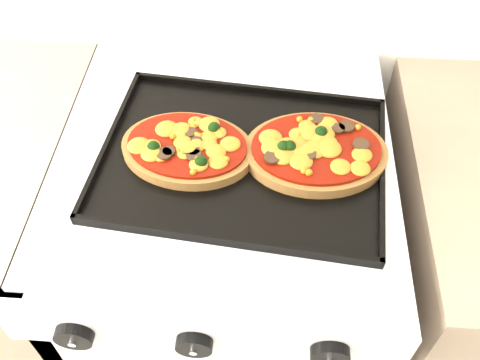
# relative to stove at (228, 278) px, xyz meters

# --- Properties ---
(stove) EXTENTS (0.60, 0.60, 0.91)m
(stove) POSITION_rel_stove_xyz_m (0.00, 0.00, 0.00)
(stove) COLOR silver
(stove) RESTS_ON floor
(control_panel) EXTENTS (0.60, 0.02, 0.09)m
(control_panel) POSITION_rel_stove_xyz_m (0.00, -0.31, 0.40)
(control_panel) COLOR silver
(control_panel) RESTS_ON stove
(knob_left) EXTENTS (0.06, 0.02, 0.06)m
(knob_left) POSITION_rel_stove_xyz_m (-0.19, -0.33, 0.40)
(knob_left) COLOR black
(knob_left) RESTS_ON control_panel
(knob_center) EXTENTS (0.05, 0.02, 0.05)m
(knob_center) POSITION_rel_stove_xyz_m (-0.01, -0.33, 0.40)
(knob_center) COLOR black
(knob_center) RESTS_ON control_panel
(knob_right) EXTENTS (0.06, 0.02, 0.06)m
(knob_right) POSITION_rel_stove_xyz_m (0.18, -0.33, 0.40)
(knob_right) COLOR black
(knob_right) RESTS_ON control_panel
(baking_tray) EXTENTS (0.51, 0.40, 0.02)m
(baking_tray) POSITION_rel_stove_xyz_m (0.04, -0.02, 0.47)
(baking_tray) COLOR black
(baking_tray) RESTS_ON stove
(pizza_left) EXTENTS (0.24, 0.19, 0.03)m
(pizza_left) POSITION_rel_stove_xyz_m (-0.06, -0.02, 0.48)
(pizza_left) COLOR #9A6435
(pizza_left) RESTS_ON baking_tray
(pizza_right) EXTENTS (0.25, 0.19, 0.04)m
(pizza_right) POSITION_rel_stove_xyz_m (0.16, -0.02, 0.48)
(pizza_right) COLOR #9A6435
(pizza_right) RESTS_ON baking_tray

